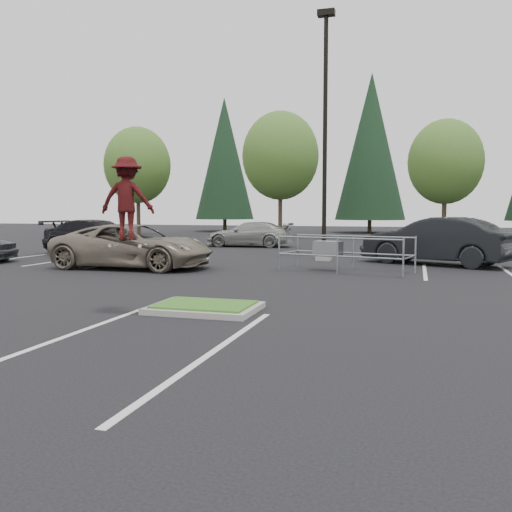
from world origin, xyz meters
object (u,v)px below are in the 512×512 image
(light_pole, at_px, (325,150))
(car_l_black, at_px, (97,238))
(cart_corral, at_px, (332,249))
(conif_b, at_px, (371,147))
(decid_c, at_px, (445,164))
(decid_a, at_px, (138,168))
(decid_b, at_px, (280,159))
(skateboarder, at_px, (127,199))
(car_far_silver, at_px, (249,234))
(car_r_charc, at_px, (436,241))
(conif_a, at_px, (225,159))
(car_l_tan, at_px, (133,246))

(light_pole, xyz_separation_m, car_l_black, (-10.50, -0.50, -3.73))
(cart_corral, xyz_separation_m, car_l_black, (-11.43, 3.38, 0.05))
(conif_b, relative_size, cart_corral, 3.15)
(decid_c, distance_m, conif_b, 12.51)
(decid_a, height_order, decid_b, decid_b)
(decid_b, relative_size, skateboarder, 5.41)
(decid_b, bearing_deg, car_far_silver, -84.90)
(skateboarder, height_order, car_r_charc, skateboarder)
(conif_b, xyz_separation_m, car_far_silver, (-5.00, -21.28, -7.13))
(car_l_black, distance_m, car_r_charc, 14.93)
(decid_b, relative_size, decid_c, 1.15)
(decid_c, relative_size, cart_corral, 1.82)
(light_pole, height_order, car_far_silver, light_pole)
(cart_corral, height_order, car_l_black, car_l_black)
(decid_b, bearing_deg, car_r_charc, -60.11)
(light_pole, distance_m, car_r_charc, 5.76)
(car_r_charc, bearing_deg, decid_a, -105.16)
(decid_a, xyz_separation_m, car_l_black, (8.01, -18.53, -4.76))
(car_r_charc, bearing_deg, conif_a, -122.63)
(decid_b, distance_m, decid_c, 12.05)
(conif_a, distance_m, conif_b, 14.03)
(car_far_silver, bearing_deg, car_r_charc, 48.65)
(light_pole, height_order, car_l_tan, light_pole)
(decid_c, bearing_deg, light_pole, -107.11)
(car_l_tan, relative_size, car_l_black, 1.01)
(car_l_black, bearing_deg, car_l_tan, -124.06)
(decid_c, height_order, car_l_tan, decid_c)
(conif_a, bearing_deg, skateboarder, -72.66)
(car_far_silver, bearing_deg, decid_a, -133.24)
(decid_a, xyz_separation_m, skateboarder, (16.81, -31.02, -3.27))
(cart_corral, relative_size, car_far_silver, 0.94)
(conif_b, relative_size, skateboarder, 8.14)
(conif_a, height_order, skateboarder, conif_a)
(light_pole, height_order, decid_c, light_pole)
(decid_c, distance_m, cart_corral, 22.64)
(conif_a, bearing_deg, decid_b, -49.83)
(decid_b, relative_size, car_far_silver, 1.96)
(decid_c, xyz_separation_m, skateboarder, (-7.19, -30.82, -2.94))
(decid_b, bearing_deg, light_pole, -70.65)
(conif_b, xyz_separation_m, cart_corral, (1.43, -32.38, -7.07))
(car_r_charc, xyz_separation_m, car_far_silver, (-9.93, 7.72, -0.20))
(conif_a, xyz_separation_m, cart_corral, (15.43, -31.88, -6.32))
(cart_corral, relative_size, car_l_tan, 0.80)
(car_far_silver, bearing_deg, light_pole, 33.81)
(cart_corral, height_order, car_r_charc, car_r_charc)
(decid_b, distance_m, skateboarder, 32.10)
(car_l_black, bearing_deg, decid_a, 34.85)
(decid_a, bearing_deg, car_r_charc, -38.94)
(decid_a, relative_size, car_l_tan, 1.55)
(car_l_black, bearing_deg, conif_a, 19.47)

